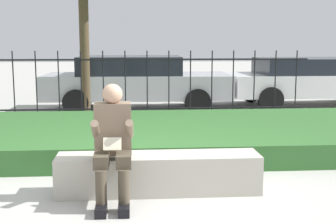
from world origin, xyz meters
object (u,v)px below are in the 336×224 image
object	(u,v)px
stone_bench	(159,176)
car_parked_center	(136,81)
person_seated_reader	(113,139)
car_parked_right	(309,80)

from	to	relation	value
stone_bench	car_parked_center	bearing A→B (deg)	91.80
person_seated_reader	car_parked_center	bearing A→B (deg)	87.45
stone_bench	person_seated_reader	world-z (taller)	person_seated_reader
stone_bench	car_parked_center	size ratio (longest dim) A/B	0.50
car_parked_center	car_parked_right	size ratio (longest dim) A/B	1.05
person_seated_reader	car_parked_right	world-z (taller)	person_seated_reader
person_seated_reader	car_parked_center	xyz separation A→B (m)	(0.29, 6.47, 0.02)
car_parked_center	stone_bench	bearing A→B (deg)	-86.77
stone_bench	car_parked_right	xyz separation A→B (m)	(4.16, 6.45, 0.47)
person_seated_reader	car_parked_right	bearing A→B (deg)	55.34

